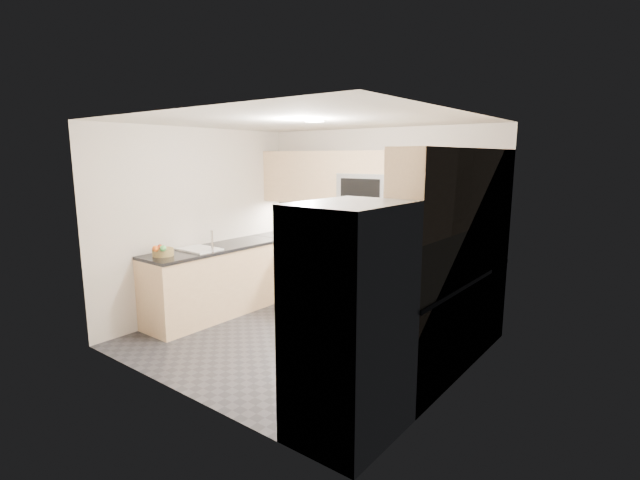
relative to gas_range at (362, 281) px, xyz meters
The scene contains 36 objects.
floor 1.35m from the gas_range, 90.00° to the right, with size 3.60×3.20×0.00m, color #232328.
ceiling 2.41m from the gas_range, 90.00° to the right, with size 3.60×3.20×0.02m, color beige.
wall_back 0.86m from the gas_range, 90.00° to the left, with size 3.60×0.02×2.50m, color beige.
wall_front 2.98m from the gas_range, 90.00° to the right, with size 3.60×0.02×2.50m, color beige.
wall_left 2.34m from the gas_range, 144.69° to the right, with size 0.02×3.20×2.50m, color beige.
wall_right 2.34m from the gas_range, 35.31° to the right, with size 0.02×3.20×2.50m, color beige.
base_cab_back_left 1.09m from the gas_range, behind, with size 1.42×0.60×0.90m, color #D9B283.
base_cab_back_right 1.09m from the gas_range, ahead, with size 1.42×0.60×0.90m, color #D9B283.
base_cab_right 1.88m from the gas_range, 36.87° to the right, with size 0.60×1.70×0.90m, color #D9B283.
base_cab_peninsula 1.97m from the gas_range, 139.64° to the right, with size 0.60×2.00×0.90m, color #D9B283.
countertop_back_left 1.19m from the gas_range, behind, with size 1.42×0.63×0.04m, color black.
countertop_back_right 1.19m from the gas_range, ahead, with size 1.42×0.63×0.04m, color black.
countertop_right 1.93m from the gas_range, 36.87° to the right, with size 0.63×1.70×0.04m, color black.
countertop_peninsula 2.02m from the gas_range, 139.64° to the right, with size 0.63×2.00×0.04m, color black.
upper_cab_back 1.38m from the gas_range, 90.00° to the left, with size 3.60×0.35×0.75m, color #D9B283.
upper_cab_right 2.35m from the gas_range, 31.61° to the right, with size 0.35×1.95×0.75m, color #D9B283.
backsplash_back 0.81m from the gas_range, 90.00° to the left, with size 3.60×0.01×0.51m, color #C4B18D.
backsplash_right 2.11m from the gas_range, 24.68° to the right, with size 0.01×2.30×0.51m, color #C4B18D.
gas_range is the anchor object (origin of this frame).
range_cooktop 0.46m from the gas_range, ahead, with size 0.76×0.65×0.03m, color black.
oven_door_glass 0.33m from the gas_range, 90.00° to the right, with size 0.62×0.02×0.45m, color black.
oven_handle 0.44m from the gas_range, 90.00° to the right, with size 0.02×0.02×0.60m, color #B2B5BA.
microwave 1.25m from the gas_range, 90.00° to the left, with size 0.76×0.40×0.40m, color #A0A3A8.
microwave_door 1.25m from the gas_range, 90.00° to the right, with size 0.60×0.01×0.28m, color black.
refrigerator 2.86m from the gas_range, 59.12° to the right, with size 0.70×0.90×1.80m, color #A6AAAE.
fridge_handle_left 2.86m from the gas_range, 67.48° to the right, with size 0.02×0.02×1.20m, color #B2B5BA.
fridge_handle_right 2.54m from the gas_range, 64.31° to the right, with size 0.02×0.02×1.20m, color #B2B5BA.
sink_basin 2.18m from the gas_range, 134.53° to the right, with size 0.52×0.38×0.16m, color white.
faucet 2.06m from the gas_range, 129.12° to the right, with size 0.03×0.03×0.28m, color silver.
utensil_bowl 1.65m from the gas_range, ahead, with size 0.32×0.32×0.18m, color #6FC454.
cutting_board 0.76m from the gas_range, 169.72° to the right, with size 0.41×0.28×0.01m, color #C75C12.
fruit_basket 2.60m from the gas_range, 127.55° to the right, with size 0.25×0.25×0.09m, color #9D8249.
fruit_apple 2.65m from the gas_range, 127.16° to the right, with size 0.06×0.06×0.06m, color red.
fruit_pear 2.61m from the gas_range, 124.64° to the right, with size 0.08×0.08×0.08m, color #4DB552.
dish_towel_check 0.39m from the gas_range, 102.01° to the right, with size 0.18×0.02×0.34m, color silver.
fruit_orange 2.69m from the gas_range, 125.16° to the right, with size 0.08×0.08×0.08m, color orange.
Camera 1 is at (3.30, -3.90, 2.12)m, focal length 26.00 mm.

